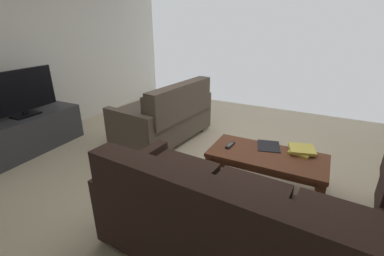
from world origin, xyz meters
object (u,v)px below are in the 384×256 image
(sofa_main, at_px, (233,228))
(coffee_table, at_px, (266,160))
(book_stack, at_px, (302,150))
(tv_remote, at_px, (230,145))
(flat_tv, at_px, (20,93))
(loveseat_near, at_px, (166,116))
(tv_stand, at_px, (30,133))
(loose_magazine, at_px, (269,146))

(sofa_main, height_order, coffee_table, sofa_main)
(book_stack, xyz_separation_m, tv_remote, (0.68, 0.19, -0.02))
(flat_tv, bearing_deg, sofa_main, 169.80)
(sofa_main, height_order, loveseat_near, loveseat_near)
(loveseat_near, relative_size, tv_remote, 9.21)
(tv_stand, xyz_separation_m, loose_magazine, (-2.95, -0.72, 0.16))
(tv_stand, relative_size, book_stack, 4.49)
(sofa_main, height_order, flat_tv, flat_tv)
(coffee_table, height_order, loose_magazine, loose_magazine)
(tv_stand, xyz_separation_m, book_stack, (-3.27, -0.73, 0.18))
(coffee_table, height_order, tv_stand, tv_stand)
(loveseat_near, bearing_deg, loose_magazine, 165.66)
(flat_tv, distance_m, book_stack, 3.37)
(tv_stand, relative_size, tv_remote, 8.00)
(tv_stand, bearing_deg, tv_remote, -168.28)
(coffee_table, distance_m, tv_stand, 3.02)
(coffee_table, height_order, tv_remote, tv_remote)
(coffee_table, xyz_separation_m, tv_stand, (2.97, 0.53, -0.09))
(sofa_main, bearing_deg, coffee_table, -88.75)
(loveseat_near, bearing_deg, tv_remote, 153.91)
(coffee_table, relative_size, book_stack, 3.87)
(loveseat_near, bearing_deg, book_stack, 168.52)
(book_stack, bearing_deg, flat_tv, 12.58)
(loose_magazine, bearing_deg, sofa_main, 77.31)
(book_stack, height_order, loose_magazine, book_stack)
(sofa_main, bearing_deg, loveseat_near, -46.24)
(sofa_main, xyz_separation_m, book_stack, (-0.27, -1.27, 0.06))
(tv_stand, bearing_deg, flat_tv, -102.30)
(sofa_main, relative_size, loose_magazine, 7.26)
(coffee_table, xyz_separation_m, tv_remote, (0.39, -0.00, 0.08))
(loose_magazine, bearing_deg, loveseat_near, -29.27)
(sofa_main, relative_size, tv_remote, 12.24)
(loveseat_near, height_order, book_stack, loveseat_near)
(tv_stand, distance_m, flat_tv, 0.55)
(tv_remote, bearing_deg, sofa_main, 110.95)
(loveseat_near, relative_size, coffee_table, 1.33)
(tv_stand, bearing_deg, coffee_table, -169.82)
(tv_remote, bearing_deg, flat_tv, 11.68)
(coffee_table, distance_m, flat_tv, 3.05)
(sofa_main, distance_m, flat_tv, 3.07)
(loose_magazine, bearing_deg, coffee_table, 83.06)
(coffee_table, bearing_deg, book_stack, -146.25)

